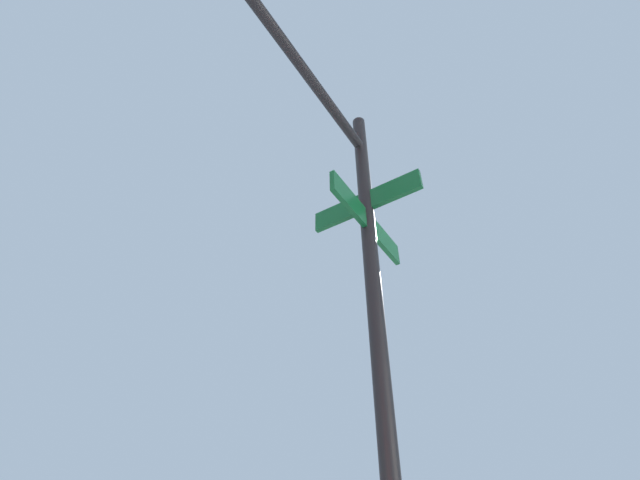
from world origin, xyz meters
TOP-DOWN VIEW (x-y plane):
  - traffic_signal_near at (-5.61, -5.91)m, footprint 2.85×2.00m

SIDE VIEW (x-z plane):
  - traffic_signal_near at x=-5.61m, z-range 1.11..6.44m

